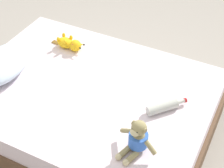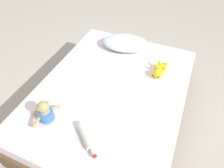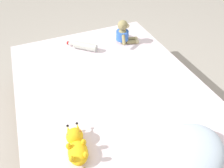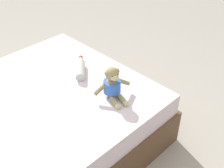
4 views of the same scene
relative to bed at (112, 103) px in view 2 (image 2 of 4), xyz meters
The scene contains 6 objects.
ground_plane 0.23m from the bed, ahead, with size 16.00×16.00×0.00m, color #9E998E.
bed is the anchor object (origin of this frame).
pillow 0.75m from the bed, 99.58° to the left, with size 0.61×0.45×0.14m.
plush_monkey 0.75m from the bed, 122.33° to the right, with size 0.24×0.28×0.24m.
plush_yellow_creature 0.61m from the bed, 45.28° to the left, with size 0.12×0.33×0.10m.
glass_bottle 0.65m from the bed, 86.75° to the right, with size 0.26×0.24×0.07m.
Camera 2 is at (0.53, -1.24, 1.89)m, focal length 31.96 mm.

